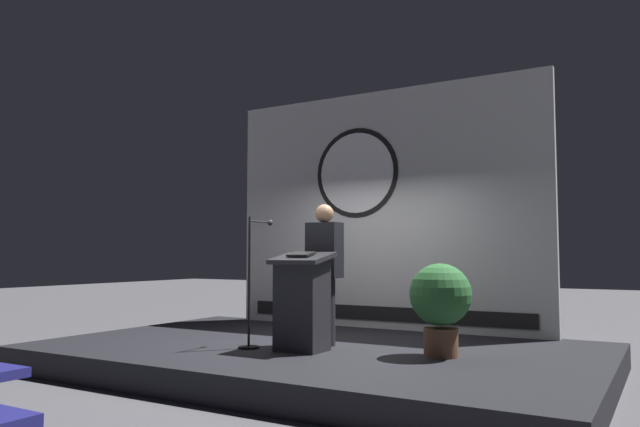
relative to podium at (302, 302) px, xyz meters
The scene contains 7 objects.
ground_plane 0.98m from the podium, 99.47° to the left, with size 40.00×40.00×0.00m, color #4C4C51.
stage_platform 0.85m from the podium, 99.47° to the left, with size 6.40×4.00×0.30m, color black.
banner_display 2.63m from the podium, 92.31° to the left, with size 4.86×0.12×3.49m.
podium is the anchor object (origin of this frame).
speaker_person 0.57m from the podium, 88.35° to the left, with size 0.40×0.26×1.67m.
microphone_stand 0.63m from the podium, behind, with size 0.24×0.56×1.51m.
potted_plant 1.52m from the podium, 15.66° to the left, with size 0.65×0.65×0.98m.
Camera 1 is at (3.69, -6.28, 1.37)m, focal length 34.03 mm.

